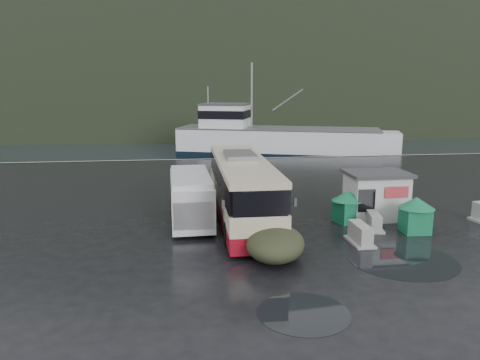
{
  "coord_description": "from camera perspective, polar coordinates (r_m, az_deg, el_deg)",
  "views": [
    {
      "loc": [
        -2.77,
        -20.08,
        6.42
      ],
      "look_at": [
        0.03,
        2.59,
        1.7
      ],
      "focal_mm": 35.0,
      "sensor_mm": 36.0,
      "label": 1
    }
  ],
  "objects": [
    {
      "name": "ground",
      "position": [
        21.26,
        0.77,
        -5.9
      ],
      "size": [
        160.0,
        160.0,
        0.0
      ],
      "primitive_type": "plane",
      "color": "black",
      "rests_on": "ground"
    },
    {
      "name": "harbor_water",
      "position": [
        130.27,
        -5.89,
        8.79
      ],
      "size": [
        300.0,
        180.0,
        0.02
      ],
      "primitive_type": "cube",
      "color": "black",
      "rests_on": "ground"
    },
    {
      "name": "quay_edge",
      "position": [
        40.69,
        -3.06,
        2.58
      ],
      "size": [
        160.0,
        0.6,
        1.5
      ],
      "primitive_type": "cube",
      "color": "#999993",
      "rests_on": "ground"
    },
    {
      "name": "headland",
      "position": [
        270.46,
        -4.41,
        10.28
      ],
      "size": [
        780.0,
        540.0,
        570.0
      ],
      "primitive_type": "ellipsoid",
      "color": "black",
      "rests_on": "ground"
    },
    {
      "name": "coach_bus",
      "position": [
        22.78,
        0.26,
        -4.7
      ],
      "size": [
        2.81,
        11.03,
        3.11
      ],
      "primitive_type": null,
      "rotation": [
        0.0,
        0.0,
        -0.0
      ],
      "color": "beige",
      "rests_on": "ground"
    },
    {
      "name": "white_van",
      "position": [
        22.37,
        -5.95,
        -5.07
      ],
      "size": [
        2.08,
        5.63,
        2.33
      ],
      "primitive_type": null,
      "rotation": [
        0.0,
        0.0,
        0.03
      ],
      "color": "silver",
      "rests_on": "ground"
    },
    {
      "name": "waste_bin_left",
      "position": [
        22.77,
        12.86,
        -5.01
      ],
      "size": [
        1.34,
        1.34,
        1.51
      ],
      "primitive_type": null,
      "rotation": [
        0.0,
        0.0,
        0.28
      ],
      "color": "#147145",
      "rests_on": "ground"
    },
    {
      "name": "waste_bin_right",
      "position": [
        22.1,
        20.46,
        -5.98
      ],
      "size": [
        1.2,
        1.2,
        1.59
      ],
      "primitive_type": null,
      "rotation": [
        0.0,
        0.0,
        -0.06
      ],
      "color": "#147145",
      "rests_on": "ground"
    },
    {
      "name": "dome_tent",
      "position": [
        17.77,
        4.29,
        -9.54
      ],
      "size": [
        2.87,
        3.5,
        1.2
      ],
      "primitive_type": null,
      "rotation": [
        0.0,
        0.0,
        -0.26
      ],
      "color": "#303520",
      "rests_on": "ground"
    },
    {
      "name": "ticket_kiosk",
      "position": [
        23.77,
        16.09,
        -4.47
      ],
      "size": [
        2.95,
        2.25,
        2.29
      ],
      "primitive_type": null,
      "rotation": [
        0.0,
        0.0,
        0.01
      ],
      "color": "silver",
      "rests_on": "ground"
    },
    {
      "name": "jersey_barrier_a",
      "position": [
        21.97,
        15.94,
        -5.79
      ],
      "size": [
        1.03,
        1.61,
        0.74
      ],
      "primitive_type": null,
      "rotation": [
        0.0,
        0.0,
        -0.2
      ],
      "color": "#999993",
      "rests_on": "ground"
    },
    {
      "name": "jersey_barrier_b",
      "position": [
        19.96,
        14.39,
        -7.47
      ],
      "size": [
        0.83,
        1.64,
        0.81
      ],
      "primitive_type": null,
      "rotation": [
        0.0,
        0.0,
        0.01
      ],
      "color": "#999993",
      "rests_on": "ground"
    },
    {
      "name": "fishing_trawler",
      "position": [
        49.94,
        4.63,
        4.25
      ],
      "size": [
        25.2,
        12.96,
        9.9
      ],
      "primitive_type": null,
      "rotation": [
        0.0,
        0.0,
        -0.32
      ],
      "color": "silver",
      "rests_on": "ground"
    },
    {
      "name": "puddles",
      "position": [
        17.11,
        16.38,
        -10.85
      ],
      "size": [
        8.04,
        6.93,
        0.01
      ],
      "color": "black",
      "rests_on": "ground"
    }
  ]
}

